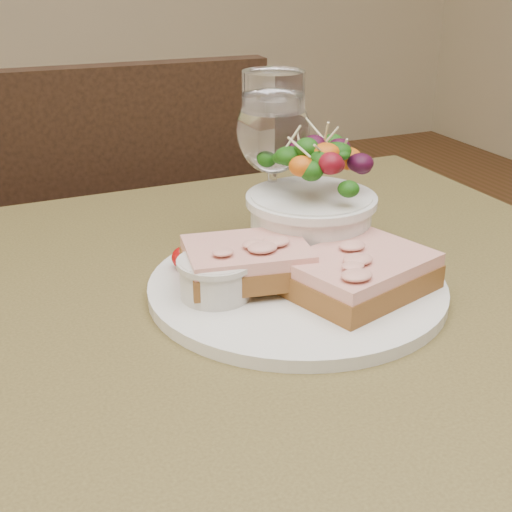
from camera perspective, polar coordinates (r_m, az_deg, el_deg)
name	(u,v)px	position (r m, az deg, el deg)	size (l,w,h in m)	color
cafe_table	(274,408)	(0.70, 1.45, -12.09)	(0.80, 0.80, 0.75)	#40391B
chair_far	(130,368)	(1.43, -10.07, -8.85)	(0.44, 0.44, 0.90)	black
dinner_plate	(297,287)	(0.68, 3.28, -2.48)	(0.28, 0.28, 0.01)	silver
sandwich_front	(360,273)	(0.66, 8.34, -1.39)	(0.15, 0.13, 0.03)	#4C2E14
sandwich_back	(247,261)	(0.66, -0.72, -0.43)	(0.13, 0.10, 0.03)	#4C2E14
ramekin	(216,276)	(0.64, -3.26, -1.60)	(0.06, 0.06, 0.04)	beige
salad_bowl	(311,197)	(0.72, 4.45, 4.76)	(0.12, 0.12, 0.13)	silver
garnish	(190,257)	(0.71, -5.31, -0.05)	(0.05, 0.04, 0.02)	#0C3309
wine_glass	(273,136)	(0.75, 1.36, 9.60)	(0.08, 0.08, 0.18)	white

